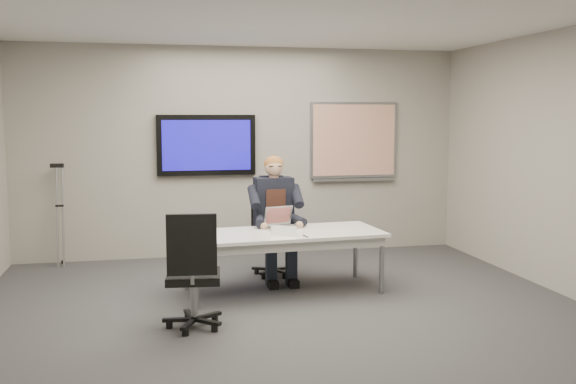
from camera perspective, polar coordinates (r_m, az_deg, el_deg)
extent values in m
cube|color=#333335|center=(6.02, 0.38, -11.47)|extent=(6.00, 6.00, 0.02)
cube|color=silver|center=(5.79, 0.40, 15.88)|extent=(6.00, 6.00, 0.02)
cube|color=#9E988F|center=(8.68, -3.99, 3.57)|extent=(6.00, 0.02, 2.80)
cube|color=#9E988F|center=(2.91, 13.56, -3.02)|extent=(6.00, 0.02, 2.80)
cube|color=white|center=(6.87, -0.45, -3.71)|extent=(2.17, 1.02, 0.04)
cube|color=#BCBCB7|center=(6.88, -0.45, -4.28)|extent=(2.08, 0.93, 0.09)
cylinder|color=gray|center=(6.38, -8.17, -7.58)|extent=(0.05, 0.05, 0.62)
cylinder|color=gray|center=(6.93, 8.34, -6.45)|extent=(0.05, 0.05, 0.62)
cylinder|color=gray|center=(7.10, -9.01, -6.13)|extent=(0.05, 0.05, 0.62)
cylinder|color=gray|center=(7.59, 6.02, -5.24)|extent=(0.05, 0.05, 0.62)
cube|color=black|center=(8.57, -7.26, 4.16)|extent=(1.30, 0.08, 0.80)
cube|color=#130D8F|center=(8.52, -7.24, 4.14)|extent=(1.16, 0.01, 0.66)
cube|color=gray|center=(9.01, 5.86, 4.62)|extent=(1.25, 0.04, 1.05)
cube|color=white|center=(8.99, 5.91, 4.61)|extent=(1.18, 0.01, 0.98)
cube|color=gray|center=(9.01, 5.89, 1.11)|extent=(1.18, 0.05, 0.04)
cylinder|color=gray|center=(7.63, -1.32, -5.48)|extent=(0.06, 0.06, 0.34)
cube|color=black|center=(7.60, -1.32, -4.23)|extent=(0.50, 0.50, 0.07)
cube|color=black|center=(7.74, -1.87, -1.71)|extent=(0.40, 0.11, 0.49)
cylinder|color=gray|center=(5.85, -8.36, -9.19)|extent=(0.06, 0.06, 0.36)
cube|color=black|center=(5.80, -8.39, -7.46)|extent=(0.52, 0.52, 0.07)
cube|color=black|center=(5.51, -8.55, -4.66)|extent=(0.43, 0.10, 0.53)
cube|color=black|center=(7.50, -1.29, -1.00)|extent=(0.45, 0.27, 0.61)
cube|color=#381E16|center=(7.37, -1.10, -0.90)|extent=(0.23, 0.03, 0.29)
sphere|color=tan|center=(7.43, -1.25, 2.25)|extent=(0.22, 0.22, 0.22)
ellipsoid|color=brown|center=(7.44, -1.28, 2.50)|extent=(0.23, 0.23, 0.19)
cube|color=#BBBBBE|center=(7.05, -0.63, -3.21)|extent=(0.37, 0.30, 0.02)
cube|color=black|center=(7.04, -0.61, -3.15)|extent=(0.31, 0.22, 0.00)
cube|color=#BBBBBE|center=(7.17, -0.87, -2.10)|extent=(0.34, 0.15, 0.22)
cube|color=red|center=(7.16, -0.86, -2.09)|extent=(0.30, 0.13, 0.18)
cylinder|color=black|center=(6.60, 1.55, -3.93)|extent=(0.03, 0.14, 0.01)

